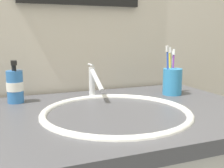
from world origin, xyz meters
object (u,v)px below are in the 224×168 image
object	(u,v)px
faucet	(93,81)
toothbrush_purple	(173,68)
toothbrush_blue	(168,67)
toothbrush_yellow	(170,67)
toothbrush_cup	(172,82)
soap_dispenser	(15,86)
toothbrush_white	(172,69)

from	to	relation	value
faucet	toothbrush_purple	size ratio (longest dim) A/B	0.89
toothbrush_blue	toothbrush_yellow	bearing A→B (deg)	45.00
toothbrush_cup	soap_dispenser	bearing A→B (deg)	171.09
toothbrush_white	soap_dispenser	bearing A→B (deg)	173.85
toothbrush_purple	soap_dispenser	distance (m)	0.63
soap_dispenser	toothbrush_yellow	bearing A→B (deg)	-6.57
soap_dispenser	toothbrush_cup	bearing A→B (deg)	-8.91
toothbrush_blue	toothbrush_purple	xyz separation A→B (m)	(0.05, 0.03, -0.01)
soap_dispenser	faucet	bearing A→B (deg)	-8.04
toothbrush_cup	toothbrush_purple	bearing A→B (deg)	53.80
toothbrush_purple	soap_dispenser	world-z (taller)	toothbrush_purple
faucet	toothbrush_purple	world-z (taller)	toothbrush_purple
faucet	soap_dispenser	size ratio (longest dim) A/B	1.03
toothbrush_white	soap_dispenser	size ratio (longest dim) A/B	1.11
toothbrush_cup	faucet	bearing A→B (deg)	170.33
faucet	toothbrush_yellow	distance (m)	0.33
faucet	toothbrush_white	size ratio (longest dim) A/B	0.93
faucet	toothbrush_cup	distance (m)	0.33
toothbrush_white	toothbrush_purple	world-z (taller)	toothbrush_purple
faucet	toothbrush_white	distance (m)	0.34
toothbrush_white	toothbrush_yellow	bearing A→B (deg)	-165.64
faucet	soap_dispenser	world-z (taller)	soap_dispenser
toothbrush_cup	toothbrush_white	bearing A→B (deg)	61.28
toothbrush_cup	toothbrush_purple	xyz separation A→B (m)	(0.02, 0.02, 0.05)
toothbrush_yellow	toothbrush_white	distance (m)	0.02
toothbrush_blue	toothbrush_cup	bearing A→B (deg)	15.53
toothbrush_cup	toothbrush_blue	bearing A→B (deg)	-164.47
toothbrush_blue	toothbrush_white	distance (m)	0.06
toothbrush_purple	soap_dispenser	xyz separation A→B (m)	(-0.63, 0.07, -0.05)
toothbrush_cup	toothbrush_blue	size ratio (longest dim) A/B	0.55
toothbrush_cup	soap_dispenser	size ratio (longest dim) A/B	0.69
faucet	toothbrush_cup	world-z (taller)	faucet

